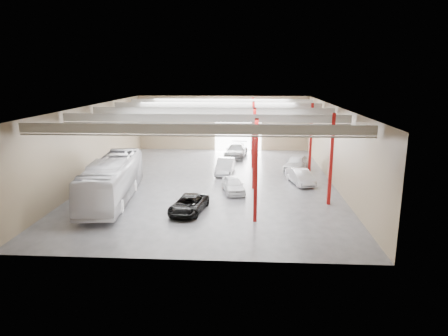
# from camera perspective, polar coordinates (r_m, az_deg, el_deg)

# --- Properties ---
(depot_shell) EXTENTS (22.12, 32.12, 7.06)m
(depot_shell) POSITION_cam_1_polar(r_m,az_deg,el_deg) (36.57, -1.48, 5.78)
(depot_shell) COLOR #49494E
(depot_shell) RESTS_ON ground
(coach_bus) EXTENTS (3.99, 12.19, 3.33)m
(coach_bus) POSITION_cam_1_polar(r_m,az_deg,el_deg) (32.51, -15.65, -1.63)
(coach_bus) COLOR white
(coach_bus) RESTS_ON ground
(black_sedan) EXTENTS (2.81, 4.73, 1.23)m
(black_sedan) POSITION_cam_1_polar(r_m,az_deg,el_deg) (28.94, -5.05, -5.19)
(black_sedan) COLOR black
(black_sedan) RESTS_ON ground
(car_row_a) EXTENTS (2.41, 4.19, 1.34)m
(car_row_a) POSITION_cam_1_polar(r_m,az_deg,el_deg) (33.61, 1.33, -2.40)
(car_row_a) COLOR white
(car_row_a) RESTS_ON ground
(car_row_b) EXTENTS (1.89, 4.72, 1.52)m
(car_row_b) POSITION_cam_1_polar(r_m,az_deg,el_deg) (39.87, 0.19, 0.26)
(car_row_b) COLOR #B8B9BD
(car_row_b) RESTS_ON ground
(car_row_c) EXTENTS (2.95, 5.80, 1.61)m
(car_row_c) POSITION_cam_1_polar(r_m,az_deg,el_deg) (47.79, 1.75, 2.51)
(car_row_c) COLOR slate
(car_row_c) RESTS_ON ground
(car_right_near) EXTENTS (2.46, 4.47, 1.40)m
(car_right_near) POSITION_cam_1_polar(r_m,az_deg,el_deg) (36.82, 10.85, -1.19)
(car_right_near) COLOR #B2B2B7
(car_right_near) RESTS_ON ground
(car_right_far) EXTENTS (3.41, 5.18, 1.64)m
(car_right_far) POSITION_cam_1_polar(r_m,az_deg,el_deg) (41.84, 10.30, 0.75)
(car_right_far) COLOR silver
(car_right_far) RESTS_ON ground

